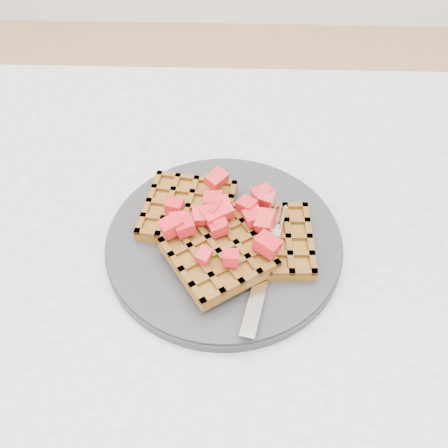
# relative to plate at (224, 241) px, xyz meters

# --- Properties ---
(table) EXTENTS (1.20, 0.80, 0.75)m
(table) POSITION_rel_plate_xyz_m (0.15, -0.01, -0.12)
(table) COLOR silver
(table) RESTS_ON ground
(plate) EXTENTS (0.28, 0.28, 0.02)m
(plate) POSITION_rel_plate_xyz_m (0.00, 0.00, 0.00)
(plate) COLOR #252527
(plate) RESTS_ON table
(waffles) EXTENTS (0.21, 0.20, 0.03)m
(waffles) POSITION_rel_plate_xyz_m (0.00, -0.00, 0.02)
(waffles) COLOR brown
(waffles) RESTS_ON plate
(strawberry_pile) EXTENTS (0.15, 0.15, 0.02)m
(strawberry_pile) POSITION_rel_plate_xyz_m (0.00, 0.00, 0.05)
(strawberry_pile) COLOR #A3000B
(strawberry_pile) RESTS_ON waffles
(fork) EXTENTS (0.06, 0.18, 0.02)m
(fork) POSITION_rel_plate_xyz_m (0.05, -0.04, 0.02)
(fork) COLOR silver
(fork) RESTS_ON plate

